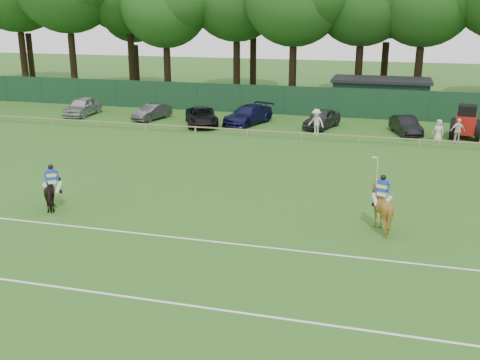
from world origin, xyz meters
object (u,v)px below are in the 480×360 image
(horse_chestnut, at_px, (381,208))
(spectator_mid, at_px, (458,131))
(sedan_silver, at_px, (82,107))
(horse_dark, at_px, (53,193))
(tractor, at_px, (466,122))
(spectator_left, at_px, (316,122))
(sedan_grey, at_px, (152,112))
(estate_black, at_px, (406,125))
(utility_shed, at_px, (380,96))
(sedan_navy, at_px, (248,115))
(polo_ball, at_px, (214,242))
(suv_black, at_px, (202,117))
(spectator_right, at_px, (438,130))
(hatch_grey, at_px, (322,119))

(horse_chestnut, bearing_deg, spectator_mid, -84.46)
(spectator_mid, bearing_deg, sedan_silver, 157.81)
(horse_dark, distance_m, tractor, 28.74)
(horse_chestnut, height_order, spectator_left, spectator_left)
(sedan_grey, bearing_deg, estate_black, 14.19)
(horse_chestnut, xyz_separation_m, sedan_grey, (-19.05, 19.83, -0.32))
(sedan_grey, relative_size, tractor, 1.24)
(spectator_left, height_order, spectator_mid, spectator_left)
(estate_black, bearing_deg, spectator_mid, -48.38)
(spectator_left, xyz_separation_m, utility_shed, (4.22, 10.34, 0.58))
(sedan_navy, relative_size, polo_ball, 57.05)
(sedan_grey, relative_size, polo_ball, 42.68)
(sedan_grey, bearing_deg, utility_shed, 39.11)
(horse_chestnut, relative_size, suv_black, 0.38)
(sedan_navy, height_order, tractor, tractor)
(sedan_grey, distance_m, estate_black, 20.32)
(sedan_silver, bearing_deg, sedan_navy, -1.55)
(suv_black, height_order, spectator_left, spectator_left)
(spectator_left, bearing_deg, sedan_grey, -166.97)
(utility_shed, relative_size, tractor, 2.72)
(horse_dark, xyz_separation_m, horse_chestnut, (14.74, 1.33, 0.17))
(sedan_navy, relative_size, spectator_mid, 2.97)
(suv_black, bearing_deg, sedan_navy, -1.02)
(spectator_left, relative_size, spectator_right, 1.24)
(spectator_mid, bearing_deg, sedan_grey, 156.81)
(sedan_silver, xyz_separation_m, sedan_navy, (14.72, 0.15, -0.04))
(sedan_silver, xyz_separation_m, spectator_right, (29.03, -2.24, -0.01))
(sedan_grey, distance_m, spectator_mid, 23.82)
(polo_ball, xyz_separation_m, tractor, (11.65, 22.51, 1.10))
(suv_black, distance_m, hatch_grey, 9.45)
(horse_chestnut, xyz_separation_m, suv_black, (-14.32, 18.68, -0.25))
(utility_shed, bearing_deg, estate_black, -75.85)
(sedan_navy, distance_m, spectator_left, 6.34)
(hatch_grey, relative_size, spectator_mid, 2.43)
(sedan_navy, bearing_deg, sedan_silver, -159.77)
(horse_dark, bearing_deg, tractor, -169.70)
(spectator_left, distance_m, utility_shed, 11.18)
(spectator_right, bearing_deg, estate_black, 165.15)
(hatch_grey, distance_m, estate_black, 6.29)
(horse_dark, distance_m, sedan_silver, 23.90)
(horse_dark, distance_m, utility_shed, 32.36)
(spectator_left, relative_size, polo_ball, 21.29)
(sedan_navy, xyz_separation_m, estate_black, (12.15, -0.63, -0.09))
(estate_black, bearing_deg, spectator_left, 179.05)
(utility_shed, bearing_deg, spectator_left, -112.22)
(estate_black, xyz_separation_m, spectator_mid, (3.39, -2.01, 0.21))
(suv_black, bearing_deg, horse_dark, -114.78)
(suv_black, distance_m, spectator_mid, 19.01)
(sedan_silver, distance_m, spectator_mid, 30.36)
(sedan_grey, height_order, polo_ball, sedan_grey)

